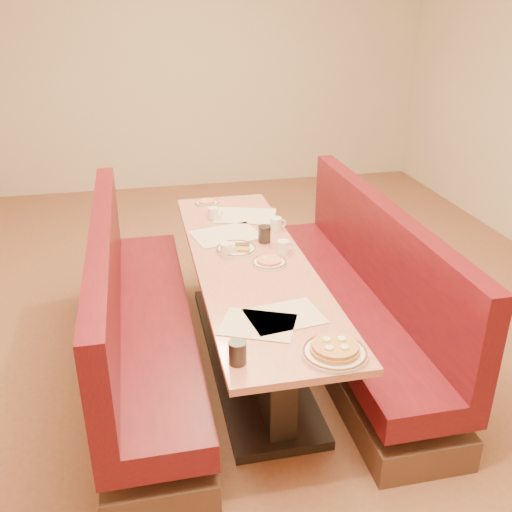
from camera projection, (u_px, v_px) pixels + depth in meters
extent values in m
plane|color=#9E6647|center=(251.00, 359.00, 3.90)|extent=(8.00, 8.00, 0.00)
cube|color=beige|center=(183.00, 73.00, 6.86)|extent=(6.00, 0.04, 2.80)
cube|color=black|center=(251.00, 355.00, 3.89)|extent=(0.55, 1.88, 0.06)
cube|color=black|center=(251.00, 314.00, 3.75)|extent=(0.15, 1.75, 0.71)
cube|color=#D27561|center=(251.00, 263.00, 3.60)|extent=(0.70, 2.50, 0.04)
cube|color=#4C3326|center=(150.00, 359.00, 3.73)|extent=(0.55, 2.50, 0.20)
cube|color=maroon|center=(147.00, 323.00, 3.62)|extent=(0.55, 2.50, 0.16)
cube|color=maroon|center=(105.00, 273.00, 3.42)|extent=(0.12, 2.50, 0.60)
cube|color=#4C3326|center=(345.00, 335.00, 3.99)|extent=(0.55, 2.50, 0.20)
cube|color=maroon|center=(348.00, 301.00, 3.88)|extent=(0.55, 2.50, 0.16)
cube|color=maroon|center=(383.00, 248.00, 3.76)|extent=(0.12, 2.50, 0.60)
cube|color=beige|center=(258.00, 324.00, 2.88)|extent=(0.45, 0.40, 0.00)
cube|color=beige|center=(285.00, 316.00, 2.96)|extent=(0.42, 0.34, 0.00)
cube|color=beige|center=(226.00, 235.00, 3.95)|extent=(0.51, 0.42, 0.00)
cube|color=beige|center=(246.00, 216.00, 4.29)|extent=(0.52, 0.45, 0.00)
cylinder|color=white|center=(335.00, 353.00, 2.64)|extent=(0.31, 0.31, 0.02)
torus|color=brown|center=(335.00, 351.00, 2.63)|extent=(0.30, 0.30, 0.01)
cylinder|color=#CE824A|center=(335.00, 349.00, 2.63)|extent=(0.23, 0.23, 0.02)
cylinder|color=#CE824A|center=(335.00, 346.00, 2.62)|extent=(0.22, 0.22, 0.02)
cylinder|color=beige|center=(341.00, 339.00, 2.65)|extent=(0.04, 0.04, 0.01)
cylinder|color=beige|center=(326.00, 339.00, 2.65)|extent=(0.04, 0.04, 0.01)
cylinder|color=beige|center=(329.00, 348.00, 2.58)|extent=(0.04, 0.04, 0.01)
cylinder|color=beige|center=(344.00, 347.00, 2.59)|extent=(0.04, 0.04, 0.01)
cylinder|color=white|center=(236.00, 249.00, 3.72)|extent=(0.27, 0.27, 0.02)
torus|color=brown|center=(236.00, 248.00, 3.71)|extent=(0.26, 0.26, 0.01)
ellipsoid|color=yellow|center=(229.00, 246.00, 3.69)|extent=(0.07, 0.07, 0.04)
ellipsoid|color=yellow|center=(232.00, 249.00, 3.66)|extent=(0.06, 0.06, 0.03)
ellipsoid|color=yellow|center=(227.00, 244.00, 3.73)|extent=(0.05, 0.05, 0.03)
cylinder|color=brown|center=(242.00, 246.00, 3.72)|extent=(0.10, 0.04, 0.02)
cylinder|color=brown|center=(242.00, 244.00, 3.75)|extent=(0.10, 0.04, 0.02)
cube|color=gold|center=(243.00, 249.00, 3.67)|extent=(0.10, 0.08, 0.02)
cylinder|color=white|center=(269.00, 263.00, 3.53)|extent=(0.22, 0.22, 0.02)
torus|color=brown|center=(269.00, 262.00, 3.52)|extent=(0.21, 0.21, 0.01)
cylinder|color=#F19155|center=(269.00, 260.00, 3.52)|extent=(0.15, 0.15, 0.02)
ellipsoid|color=yellow|center=(264.00, 259.00, 3.53)|extent=(0.05, 0.05, 0.02)
cylinder|color=white|center=(207.00, 203.00, 4.54)|extent=(0.19, 0.19, 0.01)
torus|color=brown|center=(207.00, 202.00, 4.53)|extent=(0.19, 0.19, 0.01)
cylinder|color=#F19155|center=(207.00, 201.00, 4.53)|extent=(0.13, 0.13, 0.01)
ellipsoid|color=yellow|center=(204.00, 200.00, 4.54)|extent=(0.04, 0.04, 0.02)
cylinder|color=white|center=(283.00, 247.00, 3.66)|extent=(0.08, 0.08, 0.08)
torus|color=white|center=(289.00, 246.00, 3.68)|extent=(0.06, 0.02, 0.06)
cylinder|color=black|center=(283.00, 242.00, 3.65)|extent=(0.07, 0.07, 0.01)
cylinder|color=white|center=(226.00, 250.00, 3.63)|extent=(0.08, 0.08, 0.08)
torus|color=white|center=(233.00, 249.00, 3.63)|extent=(0.06, 0.02, 0.06)
cylinder|color=black|center=(226.00, 244.00, 3.61)|extent=(0.07, 0.07, 0.01)
cylinder|color=white|center=(276.00, 224.00, 4.03)|extent=(0.08, 0.08, 0.09)
torus|color=white|center=(282.00, 223.00, 4.04)|extent=(0.06, 0.02, 0.06)
cylinder|color=black|center=(276.00, 219.00, 4.01)|extent=(0.07, 0.07, 0.01)
cylinder|color=white|center=(213.00, 213.00, 4.22)|extent=(0.08, 0.08, 0.09)
torus|color=white|center=(219.00, 213.00, 4.23)|extent=(0.06, 0.02, 0.06)
cylinder|color=black|center=(213.00, 209.00, 4.21)|extent=(0.07, 0.07, 0.01)
cylinder|color=black|center=(238.00, 353.00, 2.56)|extent=(0.08, 0.08, 0.11)
cylinder|color=silver|center=(238.00, 353.00, 2.56)|extent=(0.08, 0.08, 0.11)
cylinder|color=black|center=(264.00, 234.00, 3.82)|extent=(0.08, 0.08, 0.11)
cylinder|color=silver|center=(264.00, 234.00, 3.82)|extent=(0.08, 0.08, 0.12)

